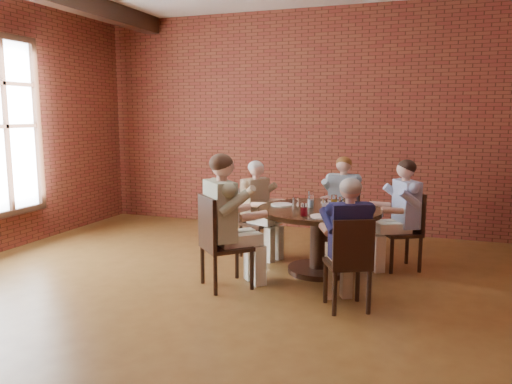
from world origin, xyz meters
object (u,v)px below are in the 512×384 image
(diner_a, at_px, (401,215))
(diner_d, at_px, (226,221))
(dining_table, at_px, (319,227))
(chair_e, at_px, (350,260))
(smartphone, at_px, (357,215))
(chair_a, at_px, (407,227))
(diner_b, at_px, (342,205))
(diner_c, at_px, (258,209))
(chair_c, at_px, (254,219))
(chair_b, at_px, (343,214))
(diner_e, at_px, (348,244))
(chair_d, at_px, (218,239))

(diner_a, height_order, diner_d, diner_d)
(dining_table, relative_size, chair_e, 1.59)
(chair_e, height_order, smartphone, chair_e)
(chair_a, height_order, diner_d, diner_d)
(diner_b, xyz_separation_m, chair_e, (0.42, -2.03, -0.14))
(diner_c, bearing_deg, diner_d, -153.23)
(diner_a, bearing_deg, diner_b, -152.10)
(chair_c, bearing_deg, diner_c, -90.00)
(dining_table, distance_m, diner_a, 0.99)
(chair_c, height_order, smartphone, chair_c)
(dining_table, bearing_deg, chair_e, -63.77)
(smartphone, bearing_deg, diner_a, 58.98)
(chair_b, distance_m, diner_e, 2.08)
(chair_d, bearing_deg, dining_table, -90.00)
(chair_c, bearing_deg, diner_a, -64.72)
(diner_e, bearing_deg, chair_d, -31.19)
(dining_table, bearing_deg, chair_b, 84.92)
(chair_d, xyz_separation_m, diner_d, (0.07, 0.07, 0.18))
(chair_a, xyz_separation_m, diner_c, (-1.81, -0.11, 0.11))
(chair_e, xyz_separation_m, diner_e, (-0.03, 0.06, 0.13))
(chair_a, relative_size, diner_d, 0.65)
(chair_a, xyz_separation_m, chair_b, (-0.84, 0.57, -0.01))
(chair_a, relative_size, diner_a, 0.71)
(diner_a, distance_m, diner_b, 0.94)
(chair_a, distance_m, diner_e, 1.55)
(chair_a, relative_size, diner_c, 0.74)
(diner_e, bearing_deg, chair_c, -70.69)
(chair_a, height_order, chair_b, chair_a)
(chair_e, bearing_deg, diner_c, -72.08)
(chair_e, bearing_deg, chair_c, -71.35)
(chair_b, xyz_separation_m, smartphone, (0.37, -1.35, 0.27))
(diner_c, height_order, smartphone, diner_c)
(diner_e, xyz_separation_m, smartphone, (-0.01, 0.69, 0.14))
(chair_e, bearing_deg, diner_b, -104.42)
(chair_a, height_order, diner_e, diner_e)
(diner_a, distance_m, chair_e, 1.55)
(diner_b, xyz_separation_m, chair_c, (-1.02, -0.58, -0.15))
(chair_b, bearing_deg, smartphone, -69.51)
(dining_table, xyz_separation_m, chair_b, (0.09, 1.06, -0.04))
(chair_b, xyz_separation_m, diner_e, (0.39, -2.04, 0.13))
(dining_table, distance_m, diner_c, 0.96)
(diner_d, height_order, chair_e, diner_d)
(chair_a, bearing_deg, diner_c, -114.34)
(chair_c, xyz_separation_m, smartphone, (1.40, -0.70, 0.27))
(diner_a, relative_size, diner_b, 1.02)
(diner_d, height_order, diner_e, diner_d)
(dining_table, relative_size, chair_a, 1.55)
(diner_c, height_order, chair_d, diner_c)
(diner_c, relative_size, smartphone, 9.84)
(chair_c, xyz_separation_m, chair_d, (0.06, -1.27, 0.04))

